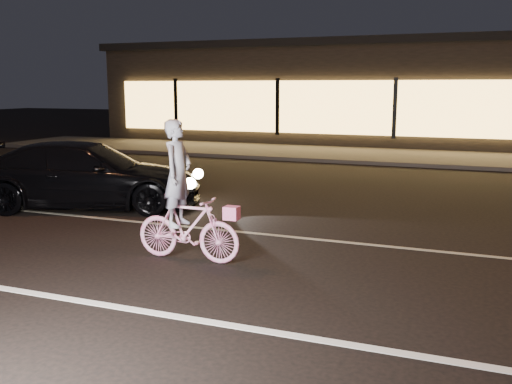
% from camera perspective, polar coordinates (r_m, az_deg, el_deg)
% --- Properties ---
extents(ground, '(90.00, 90.00, 0.00)m').
position_cam_1_polar(ground, '(7.42, -2.58, -8.13)').
color(ground, black).
rests_on(ground, ground).
extents(lane_stripe_near, '(60.00, 0.12, 0.01)m').
position_cam_1_polar(lane_stripe_near, '(6.17, -8.34, -12.16)').
color(lane_stripe_near, silver).
rests_on(lane_stripe_near, ground).
extents(lane_stripe_far, '(60.00, 0.10, 0.01)m').
position_cam_1_polar(lane_stripe_far, '(9.21, 2.45, -4.40)').
color(lane_stripe_far, gray).
rests_on(lane_stripe_far, ground).
extents(sidewalk, '(30.00, 4.00, 0.12)m').
position_cam_1_polar(sidewalk, '(19.78, 12.81, 3.52)').
color(sidewalk, '#383533').
rests_on(sidewalk, ground).
extents(storefront, '(25.40, 8.42, 4.20)m').
position_cam_1_polar(storefront, '(25.56, 15.04, 9.64)').
color(storefront, black).
rests_on(storefront, ground).
extents(cyclist, '(1.54, 0.53, 1.94)m').
position_cam_1_polar(cyclist, '(7.86, -7.12, -1.93)').
color(cyclist, '#F43C94').
rests_on(cyclist, ground).
extents(sedan, '(4.83, 3.23, 1.30)m').
position_cam_1_polar(sedan, '(11.74, -16.57, 1.62)').
color(sedan, black).
rests_on(sedan, ground).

